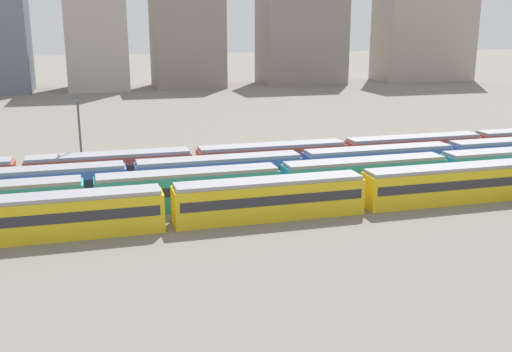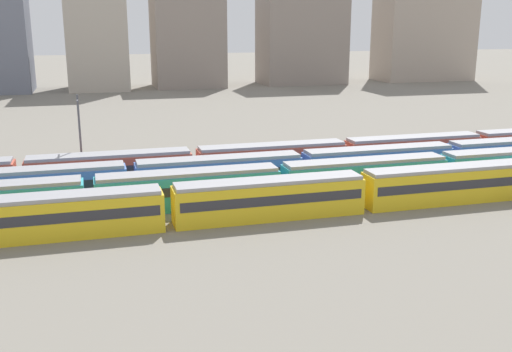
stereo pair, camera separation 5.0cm
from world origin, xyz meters
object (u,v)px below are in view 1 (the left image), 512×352
Objects in this scene: train_track_2 at (220,174)px; catenary_pole_1 at (80,133)px; train_track_0 at (168,207)px; train_track_3 at (272,159)px; train_track_1 at (189,189)px.

train_track_2 is 9.41× the size of catenary_pole_1.
train_track_2 is 17.06m from catenary_pole_1.
catenary_pole_1 reaches higher than train_track_2.
train_track_2 is (6.97, 10.40, 0.00)m from train_track_0.
catenary_pole_1 is (-21.94, 3.29, 3.62)m from train_track_3.
train_track_3 is 22.47m from catenary_pole_1.
train_track_1 is 9.41× the size of catenary_pole_1.
train_track_1 is at bearing 62.05° from train_track_0.
train_track_2 is 9.20m from train_track_3.
train_track_0 is 0.80× the size of train_track_3.
train_track_2 is at bearing 56.16° from train_track_0.
train_track_1 is 1.00× the size of train_track_3.
train_track_3 is at bearing 41.39° from train_track_1.
train_track_0 is at bearing -117.95° from train_track_1.
catenary_pole_1 is at bearing 126.51° from train_track_1.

